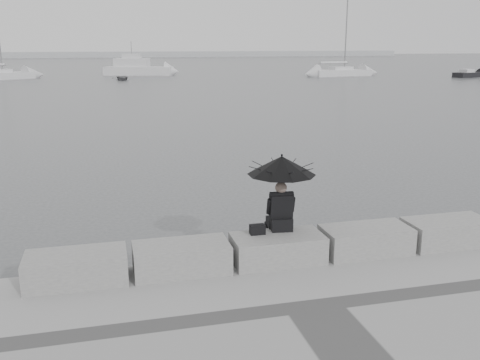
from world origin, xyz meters
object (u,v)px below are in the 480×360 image
object	(u,v)px
seated_person	(282,175)
dinghy	(122,78)
motor_cruiser	(139,68)
small_motorboat	(470,74)
sailboat_right	(341,72)

from	to	relation	value
seated_person	dinghy	size ratio (longest dim) A/B	0.46
motor_cruiser	small_motorboat	bearing A→B (deg)	-2.23
sailboat_right	small_motorboat	distance (m)	16.16
small_motorboat	motor_cruiser	bearing A→B (deg)	143.20
seated_person	small_motorboat	size ratio (longest dim) A/B	0.26
sailboat_right	small_motorboat	size ratio (longest dim) A/B	2.42
sailboat_right	seated_person	bearing A→B (deg)	-123.54
sailboat_right	motor_cruiser	xyz separation A→B (m)	(-25.40, 8.63, 0.37)
seated_person	motor_cruiser	size ratio (longest dim) A/B	0.15
sailboat_right	small_motorboat	bearing A→B (deg)	-29.54
small_motorboat	dinghy	world-z (taller)	small_motorboat
sailboat_right	dinghy	size ratio (longest dim) A/B	4.27
seated_person	motor_cruiser	distance (m)	65.49
motor_cruiser	small_motorboat	xyz separation A→B (m)	(40.42, -14.60, -0.57)
seated_person	sailboat_right	world-z (taller)	sailboat_right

